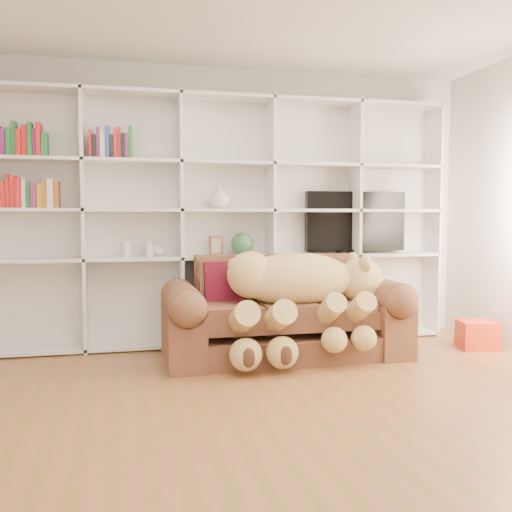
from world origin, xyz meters
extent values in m
plane|color=brown|center=(0.00, 0.00, 0.00)|extent=(5.00, 5.00, 0.00)
cube|color=silver|center=(0.00, 2.50, 1.35)|extent=(5.00, 0.02, 2.70)
cube|color=white|center=(0.00, 2.46, 1.20)|extent=(4.40, 0.03, 2.40)
cube|color=white|center=(-1.32, 2.30, 1.20)|extent=(0.03, 0.35, 2.40)
cube|color=white|center=(-0.44, 2.30, 1.20)|extent=(0.03, 0.35, 2.40)
cube|color=white|center=(0.44, 2.30, 1.20)|extent=(0.03, 0.35, 2.40)
cube|color=white|center=(1.32, 2.30, 1.20)|extent=(0.03, 0.35, 2.40)
cube|color=white|center=(2.20, 2.30, 1.20)|extent=(0.03, 0.35, 2.40)
cube|color=white|center=(0.00, 2.30, 0.03)|extent=(4.40, 0.35, 0.03)
cube|color=white|center=(0.00, 2.30, 0.85)|extent=(4.40, 0.35, 0.03)
cube|color=white|center=(0.00, 2.30, 1.30)|extent=(4.40, 0.35, 0.03)
cube|color=white|center=(0.00, 2.30, 1.75)|extent=(4.40, 0.35, 0.03)
cube|color=white|center=(0.00, 2.30, 2.37)|extent=(4.40, 0.35, 0.03)
cube|color=brown|center=(0.40, 1.66, 0.11)|extent=(2.01, 0.81, 0.21)
cube|color=brown|center=(0.40, 1.64, 0.42)|extent=(1.49, 0.67, 0.29)
cube|color=brown|center=(0.40, 2.01, 0.62)|extent=(1.49, 0.19, 0.53)
cube|color=brown|center=(-0.50, 1.66, 0.26)|extent=(0.31, 0.91, 0.53)
cube|color=brown|center=(1.30, 1.66, 0.26)|extent=(0.31, 0.91, 0.53)
cylinder|color=brown|center=(-0.50, 1.66, 0.53)|extent=(0.31, 0.86, 0.31)
cylinder|color=brown|center=(1.30, 1.66, 0.53)|extent=(0.31, 0.86, 0.31)
ellipsoid|color=tan|center=(0.48, 1.61, 0.70)|extent=(1.06, 0.51, 0.46)
sphere|color=tan|center=(0.08, 1.61, 0.74)|extent=(0.40, 0.40, 0.40)
sphere|color=tan|center=(1.09, 1.61, 0.67)|extent=(0.40, 0.40, 0.40)
sphere|color=beige|center=(1.25, 1.61, 0.61)|extent=(0.20, 0.20, 0.20)
sphere|color=#3E2616|center=(1.32, 1.61, 0.60)|extent=(0.06, 0.06, 0.06)
ellipsoid|color=tan|center=(1.07, 1.47, 0.83)|extent=(0.10, 0.16, 0.16)
ellipsoid|color=tan|center=(1.07, 1.75, 0.83)|extent=(0.10, 0.16, 0.16)
sphere|color=tan|center=(-0.05, 1.61, 0.83)|extent=(0.14, 0.14, 0.14)
cylinder|color=tan|center=(0.67, 1.29, 0.45)|extent=(0.17, 0.49, 0.36)
cylinder|color=tan|center=(0.92, 1.29, 0.45)|extent=(0.17, 0.49, 0.36)
cylinder|color=tan|center=(-0.07, 1.29, 0.41)|extent=(0.20, 0.57, 0.41)
cylinder|color=tan|center=(0.23, 1.29, 0.41)|extent=(0.20, 0.57, 0.41)
sphere|color=tan|center=(0.67, 1.14, 0.25)|extent=(0.21, 0.21, 0.21)
sphere|color=tan|center=(0.92, 1.14, 0.25)|extent=(0.21, 0.21, 0.21)
sphere|color=tan|center=(-0.07, 1.14, 0.17)|extent=(0.26, 0.26, 0.26)
sphere|color=tan|center=(0.23, 1.14, 0.17)|extent=(0.26, 0.26, 0.26)
cube|color=maroon|center=(-0.10, 1.84, 0.64)|extent=(0.39, 0.22, 0.40)
cube|color=red|center=(2.25, 1.55, 0.13)|extent=(0.39, 0.38, 0.26)
cube|color=black|center=(1.35, 2.35, 1.19)|extent=(1.06, 0.08, 0.61)
cube|color=black|center=(1.35, 2.35, 0.89)|extent=(0.35, 0.18, 0.04)
cube|color=#522C1C|center=(-0.10, 2.30, 0.96)|extent=(0.14, 0.07, 0.18)
sphere|color=#32613C|center=(0.15, 2.30, 0.97)|extent=(0.22, 0.22, 0.22)
cylinder|color=beige|center=(-0.95, 2.30, 0.94)|extent=(0.08, 0.08, 0.14)
cylinder|color=beige|center=(-0.74, 2.30, 0.93)|extent=(0.09, 0.09, 0.14)
sphere|color=white|center=(-0.65, 2.30, 0.92)|extent=(0.10, 0.10, 0.10)
imported|color=silver|center=(-0.07, 2.30, 1.42)|extent=(0.28, 0.28, 0.22)
camera|label=1|loc=(-0.99, -3.12, 1.24)|focal=40.00mm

